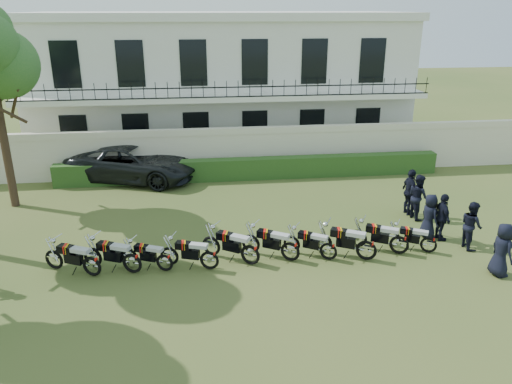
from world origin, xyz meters
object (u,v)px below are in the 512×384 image
at_px(motorcycle_4, 250,250).
at_px(officer_4, 418,197).
at_px(motorcycle_9, 429,241).
at_px(officer_5, 410,192).
at_px(motorcycle_1, 132,259).
at_px(officer_3, 429,216).
at_px(officer_1, 471,225).
at_px(officer_2, 442,217).
at_px(officer_0, 502,250).
at_px(motorcycle_2, 164,259).
at_px(motorcycle_6, 329,247).
at_px(motorcycle_7, 367,246).
at_px(suv, 132,163).
at_px(motorcycle_0, 91,262).
at_px(motorcycle_5, 290,247).
at_px(motorcycle_8, 400,241).
at_px(motorcycle_3, 209,256).

bearing_deg(motorcycle_4, officer_4, -33.01).
height_order(motorcycle_9, officer_5, officer_5).
height_order(motorcycle_1, officer_3, officer_3).
relative_size(officer_1, officer_2, 0.97).
height_order(motorcycle_9, officer_0, officer_0).
distance_m(motorcycle_2, motorcycle_6, 5.16).
height_order(motorcycle_7, officer_1, officer_1).
bearing_deg(motorcycle_7, motorcycle_4, 116.11).
height_order(motorcycle_2, officer_0, officer_0).
distance_m(motorcycle_7, suv, 12.24).
xyz_separation_m(suv, officer_1, (11.99, -8.56, -0.01)).
bearing_deg(motorcycle_0, motorcycle_5, -62.74).
relative_size(motorcycle_7, officer_5, 1.04).
xyz_separation_m(motorcycle_1, officer_2, (10.39, 1.11, 0.34)).
relative_size(motorcycle_6, suv, 0.27).
relative_size(motorcycle_6, officer_3, 1.00).
bearing_deg(suv, officer_5, -98.51).
bearing_deg(officer_5, motorcycle_8, 149.06).
height_order(motorcycle_6, officer_4, officer_4).
bearing_deg(officer_4, motorcycle_4, 105.79).
bearing_deg(officer_5, motorcycle_3, 110.65).
relative_size(motorcycle_1, officer_3, 1.18).
bearing_deg(motorcycle_2, officer_3, -57.58).
bearing_deg(motorcycle_3, motorcycle_9, -68.78).
bearing_deg(officer_0, motorcycle_3, 75.66).
distance_m(motorcycle_5, motorcycle_8, 3.63).
height_order(suv, officer_4, officer_4).
distance_m(motorcycle_1, officer_0, 11.11).
bearing_deg(motorcycle_9, motorcycle_8, 119.20).
xyz_separation_m(motorcycle_4, suv, (-4.53, 8.89, 0.31)).
height_order(officer_0, officer_2, officer_2).
height_order(motorcycle_8, officer_0, officer_0).
xyz_separation_m(motorcycle_0, officer_4, (11.56, 3.08, 0.37)).
height_order(motorcycle_0, motorcycle_7, motorcycle_7).
bearing_deg(motorcycle_3, motorcycle_4, -64.42).
xyz_separation_m(motorcycle_3, officer_3, (7.71, 1.41, 0.32)).
bearing_deg(officer_0, officer_1, -7.34).
bearing_deg(officer_4, motorcycle_3, 103.25).
distance_m(officer_1, officer_2, 0.97).
relative_size(motorcycle_5, officer_5, 0.97).
height_order(motorcycle_5, motorcycle_6, motorcycle_5).
bearing_deg(officer_5, suv, 60.27).
distance_m(motorcycle_0, motorcycle_9, 10.72).
bearing_deg(motorcycle_8, officer_1, -56.93).
height_order(officer_4, officer_5, officer_5).
distance_m(motorcycle_5, officer_0, 6.32).
xyz_separation_m(motorcycle_5, officer_0, (6.11, -1.61, 0.33)).
xyz_separation_m(officer_1, officer_3, (-1.03, 0.93, -0.02)).
bearing_deg(motorcycle_5, officer_4, -31.18).
bearing_deg(motorcycle_5, motorcycle_8, -58.14).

